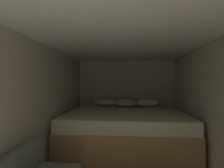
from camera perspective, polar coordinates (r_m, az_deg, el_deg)
name	(u,v)px	position (r m, az deg, el deg)	size (l,w,h in m)	color
wall_back	(126,98)	(4.98, 4.44, -4.41)	(2.67, 0.05, 2.05)	beige
wall_left	(30,112)	(2.78, -24.57, -8.17)	(0.05, 5.09, 2.05)	beige
ceiling_slab	(124,35)	(2.48, 3.80, 15.33)	(2.67, 5.09, 0.05)	white
bed	(125,130)	(4.01, 4.27, -14.29)	(2.45, 2.06, 1.02)	tan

